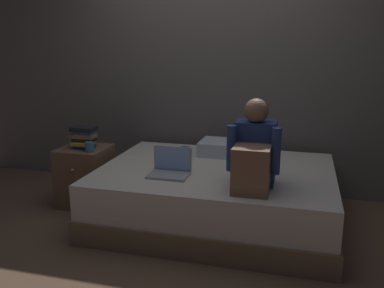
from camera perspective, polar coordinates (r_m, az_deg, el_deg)
The scene contains 10 objects.
ground_plane at distance 3.50m, azimuth -1.05°, elevation -12.14°, with size 8.00×8.00×0.00m, color brown.
wall_back at distance 4.31m, azimuth 3.39°, elevation 11.43°, with size 5.60×0.10×2.70m, color #605B56.
bed at distance 3.63m, azimuth 3.32°, elevation -7.05°, with size 2.00×1.50×0.49m.
nightstand at distance 4.12m, azimuth -14.50°, elevation -4.28°, with size 0.44×0.46×0.56m.
person_sitting at distance 3.06m, azimuth 8.54°, elevation -1.41°, with size 0.39×0.44×0.66m.
laptop at distance 3.35m, azimuth -3.04°, elevation -3.38°, with size 0.32×0.23×0.22m.
pillow at distance 3.95m, azimuth 5.22°, elevation -0.57°, with size 0.56×0.36×0.13m, color silver.
book_stack at distance 4.00m, azimuth -14.71°, elevation 0.95°, with size 0.23×0.18×0.20m.
mug at distance 3.87m, azimuth -13.99°, elevation -0.39°, with size 0.08×0.08×0.09m, color teal.
clothes_pile at distance 3.91m, azimuth -2.46°, elevation -0.98°, with size 0.28×0.26×0.10m.
Camera 1 is at (0.88, -3.02, 1.55)m, focal length 38.59 mm.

